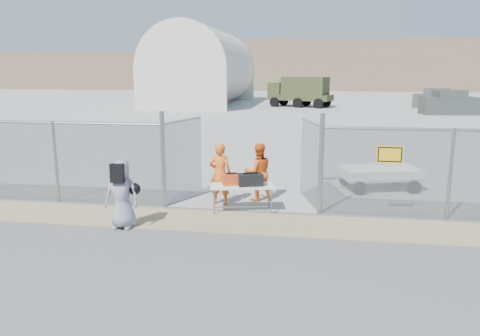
% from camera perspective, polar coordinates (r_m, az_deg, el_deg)
% --- Properties ---
extents(ground, '(160.00, 160.00, 0.00)m').
position_cam_1_polar(ground, '(10.13, -1.81, -8.39)').
color(ground, '#464646').
extents(tarmac_inside, '(160.00, 80.00, 0.01)m').
position_cam_1_polar(tarmac_inside, '(51.49, 7.12, 7.77)').
color(tarmac_inside, '#9A9B96').
rests_on(tarmac_inside, ground).
extents(dirt_strip, '(44.00, 1.60, 0.01)m').
position_cam_1_polar(dirt_strip, '(11.06, -0.82, -6.60)').
color(dirt_strip, '#998B5F').
rests_on(dirt_strip, ground).
extents(distant_hills, '(140.00, 6.00, 9.00)m').
position_cam_1_polar(distant_hills, '(87.41, 11.44, 12.17)').
color(distant_hills, '#7F684F').
rests_on(distant_hills, ground).
extents(chain_link_fence, '(40.00, 0.20, 2.20)m').
position_cam_1_polar(chain_link_fence, '(11.73, -0.00, 0.00)').
color(chain_link_fence, gray).
rests_on(chain_link_fence, ground).
extents(quonset_hangar, '(9.00, 18.00, 8.00)m').
position_cam_1_polar(quonset_hangar, '(50.74, -4.48, 12.28)').
color(quonset_hangar, beige).
rests_on(quonset_hangar, ground).
extents(folding_table, '(1.71, 0.99, 0.68)m').
position_cam_1_polar(folding_table, '(11.82, 0.29, -3.70)').
color(folding_table, silver).
rests_on(folding_table, ground).
extents(orange_bag, '(0.51, 0.43, 0.27)m').
position_cam_1_polar(orange_bag, '(11.74, -1.06, -1.41)').
color(orange_bag, '#D7431A').
rests_on(orange_bag, folding_table).
extents(black_duffel, '(0.69, 0.53, 0.29)m').
position_cam_1_polar(black_duffel, '(11.67, 1.28, -1.43)').
color(black_duffel, black).
rests_on(black_duffel, folding_table).
extents(security_worker_left, '(0.63, 0.43, 1.65)m').
position_cam_1_polar(security_worker_left, '(12.33, -2.44, -0.74)').
color(security_worker_left, orange).
rests_on(security_worker_left, ground).
extents(security_worker_right, '(0.94, 0.85, 1.59)m').
position_cam_1_polar(security_worker_right, '(12.71, 2.24, -0.50)').
color(security_worker_right, orange).
rests_on(security_worker_right, ground).
extents(visitor, '(0.77, 0.51, 1.57)m').
position_cam_1_polar(visitor, '(10.80, -14.20, -3.11)').
color(visitor, gray).
rests_on(visitor, ground).
extents(utility_trailer, '(3.25, 2.23, 0.72)m').
position_cam_1_polar(utility_trailer, '(14.62, 16.55, -1.11)').
color(utility_trailer, silver).
rests_on(utility_trailer, ground).
extents(military_truck, '(6.54, 4.14, 2.93)m').
position_cam_1_polar(military_truck, '(46.97, 7.39, 9.17)').
color(military_truck, '#3A3F21').
rests_on(military_truck, ground).
extents(parked_vehicle_near, '(4.51, 2.51, 1.94)m').
position_cam_1_polar(parked_vehicle_near, '(41.99, 24.11, 7.29)').
color(parked_vehicle_near, '#3D433D').
rests_on(parked_vehicle_near, ground).
extents(parked_vehicle_mid, '(4.41, 3.17, 1.82)m').
position_cam_1_polar(parked_vehicle_mid, '(48.72, 22.79, 7.80)').
color(parked_vehicle_mid, '#3D433D').
rests_on(parked_vehicle_mid, ground).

